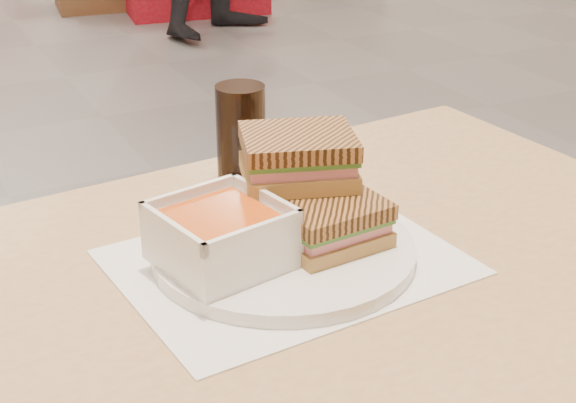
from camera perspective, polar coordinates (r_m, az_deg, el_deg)
name	(u,v)px	position (r m, az deg, el deg)	size (l,w,h in m)	color
tray_liner	(287,262)	(0.92, -0.05, -4.02)	(0.37, 0.30, 0.00)	white
plate	(284,250)	(0.93, -0.30, -3.24)	(0.28, 0.28, 0.02)	white
soup_bowl	(221,238)	(0.88, -4.42, -2.39)	(0.14, 0.14, 0.06)	white
panini_lower	(330,222)	(0.91, 2.79, -1.39)	(0.12, 0.10, 0.05)	tan
panini_upper	(298,157)	(0.94, 0.68, 2.97)	(0.15, 0.13, 0.05)	tan
cola_glass	(241,137)	(1.08, -3.12, 4.29)	(0.06, 0.06, 0.13)	black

